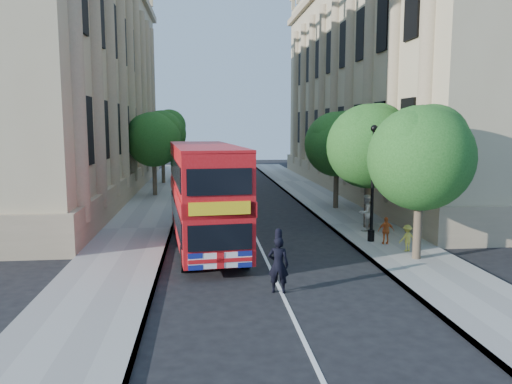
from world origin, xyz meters
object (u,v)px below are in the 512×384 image
object	(u,v)px
box_van	(210,198)
police_constable	(278,265)
lamp_post	(372,188)
double_decker_bus	(205,193)
woman_pedestrian	(366,213)

from	to	relation	value
box_van	police_constable	xyz separation A→B (m)	(1.95, -12.70, -0.31)
lamp_post	box_van	size ratio (longest dim) A/B	1.17
lamp_post	double_decker_bus	size ratio (longest dim) A/B	0.54
box_van	police_constable	size ratio (longest dim) A/B	2.43
double_decker_bus	woman_pedestrian	bearing A→B (deg)	10.22
lamp_post	police_constable	world-z (taller)	lamp_post
lamp_post	box_van	world-z (taller)	lamp_post
box_van	woman_pedestrian	xyz separation A→B (m)	(7.51, -4.50, -0.20)
woman_pedestrian	double_decker_bus	bearing A→B (deg)	-13.81
police_constable	woman_pedestrian	bearing A→B (deg)	-109.56
double_decker_bus	lamp_post	bearing A→B (deg)	-5.07
police_constable	woman_pedestrian	distance (m)	9.91
police_constable	woman_pedestrian	xyz separation A→B (m)	(5.56, 8.20, 0.11)
box_van	woman_pedestrian	world-z (taller)	box_van
lamp_post	double_decker_bus	world-z (taller)	lamp_post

